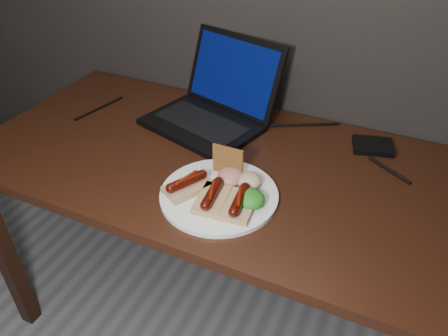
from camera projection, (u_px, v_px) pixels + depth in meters
desk at (215, 183)px, 1.30m from camera, size 1.40×0.70×0.75m
laptop at (214, 105)px, 1.39m from camera, size 0.42×0.41×0.25m
hard_drive at (373, 146)px, 1.28m from camera, size 0.13×0.11×0.02m
desk_cables at (238, 134)px, 1.34m from camera, size 1.03×0.40×0.01m
plate at (219, 195)px, 1.10m from camera, size 0.33×0.33×0.01m
bread_sausage_left at (187, 185)px, 1.10m from camera, size 0.12×0.13×0.04m
bread_sausage_center at (212, 197)px, 1.06m from camera, size 0.08×0.12×0.04m
bread_sausage_right at (239, 203)px, 1.04m from camera, size 0.08×0.12×0.04m
crispbread at (228, 161)px, 1.14m from camera, size 0.08×0.01×0.08m
salad_greens at (251, 199)px, 1.05m from camera, size 0.07×0.07×0.04m
salsa_mound at (231, 176)px, 1.12m from camera, size 0.07×0.07×0.04m
coleslaw_mound at (249, 181)px, 1.11m from camera, size 0.06×0.06×0.04m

